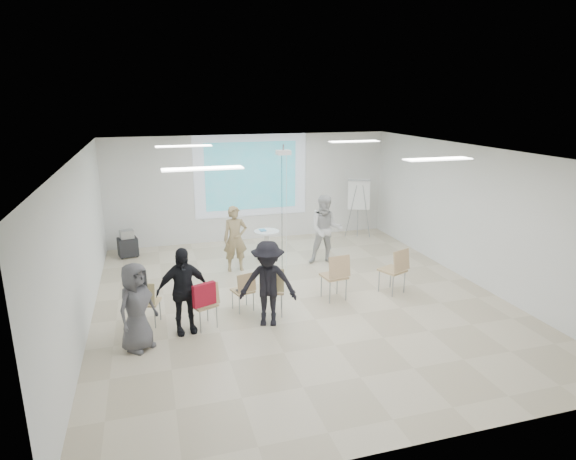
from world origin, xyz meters
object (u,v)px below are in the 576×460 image
object	(u,v)px
chair_right_far	(396,267)
laptop	(242,289)
pedestal_table	(267,243)
player_right	(326,226)
player_left	(235,234)
chair_left_inner	(244,288)
av_cart	(128,245)
chair_right_inner	(336,273)
chair_center	(272,287)
chair_far_left	(146,300)
audience_outer	(136,302)
flipchart_easel	(359,195)
audience_mid	(268,278)
audience_left	(182,285)
chair_left_mid	(205,302)

from	to	relation	value
chair_right_far	laptop	distance (m)	3.23
pedestal_table	player_right	xyz separation A→B (m)	(1.33, -0.65, 0.51)
pedestal_table	player_left	size ratio (longest dim) A/B	0.44
chair_left_inner	av_cart	size ratio (longest dim) A/B	1.13
chair_right_inner	chair_center	bearing A→B (deg)	-174.15
chair_far_left	audience_outer	size ratio (longest dim) A/B	0.52
flipchart_easel	player_right	bearing A→B (deg)	-112.35
audience_mid	chair_far_left	bearing A→B (deg)	-176.34
flipchart_easel	player_left	bearing A→B (deg)	-136.05
audience_left	audience_mid	bearing A→B (deg)	-13.21
pedestal_table	chair_left_mid	size ratio (longest dim) A/B	0.90
chair_left_mid	flipchart_easel	xyz separation A→B (m)	(4.99, 4.57, 0.75)
chair_left_mid	chair_right_far	world-z (taller)	chair_right_far
player_right	laptop	world-z (taller)	player_right
audience_outer	player_left	bearing A→B (deg)	10.77
av_cart	chair_far_left	bearing A→B (deg)	-96.36
pedestal_table	av_cart	xyz separation A→B (m)	(-3.38, 1.26, -0.11)
chair_left_mid	av_cart	size ratio (longest dim) A/B	1.24
pedestal_table	chair_center	xyz separation A→B (m)	(-0.68, -3.15, 0.14)
chair_center	audience_left	distance (m)	1.68
audience_outer	av_cart	xyz separation A→B (m)	(-0.30, 5.00, -0.50)
chair_right_inner	audience_mid	world-z (taller)	audience_mid
chair_right_inner	flipchart_easel	bearing A→B (deg)	53.41
player_left	chair_left_mid	bearing A→B (deg)	-108.97
player_left	chair_right_far	xyz separation A→B (m)	(2.95, -2.34, -0.30)
player_right	flipchart_easel	bearing A→B (deg)	62.92
player_left	chair_left_inner	distance (m)	2.35
player_left	audience_left	world-z (taller)	audience_left
chair_left_mid	chair_center	distance (m)	1.27
audience_mid	flipchart_easel	size ratio (longest dim) A/B	1.04
laptop	flipchart_easel	bearing A→B (deg)	-152.56
flipchart_easel	av_cart	distance (m)	6.50
chair_left_inner	audience_left	size ratio (longest dim) A/B	0.45
chair_left_inner	chair_center	distance (m)	0.58
chair_left_mid	audience_left	bearing A→B (deg)	159.29
pedestal_table	chair_right_far	bearing A→B (deg)	-54.14
chair_left_inner	chair_right_far	size ratio (longest dim) A/B	0.81
pedestal_table	av_cart	bearing A→B (deg)	159.49
audience_mid	audience_outer	bearing A→B (deg)	-155.14
chair_right_inner	audience_outer	size ratio (longest dim) A/B	0.59
chair_center	chair_right_inner	distance (m)	1.45
chair_far_left	laptop	distance (m)	1.80
audience_outer	av_cart	size ratio (longest dim) A/B	2.35
pedestal_table	chair_left_mid	bearing A→B (deg)	-120.14
chair_center	chair_right_inner	size ratio (longest dim) A/B	0.99
player_right	audience_mid	xyz separation A→B (m)	(-2.17, -2.84, -0.06)
pedestal_table	audience_mid	world-z (taller)	audience_mid
player_right	chair_left_inner	size ratio (longest dim) A/B	2.38
player_left	chair_left_mid	xyz separation A→B (m)	(-1.05, -2.83, -0.37)
player_right	chair_left_mid	size ratio (longest dim) A/B	2.17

